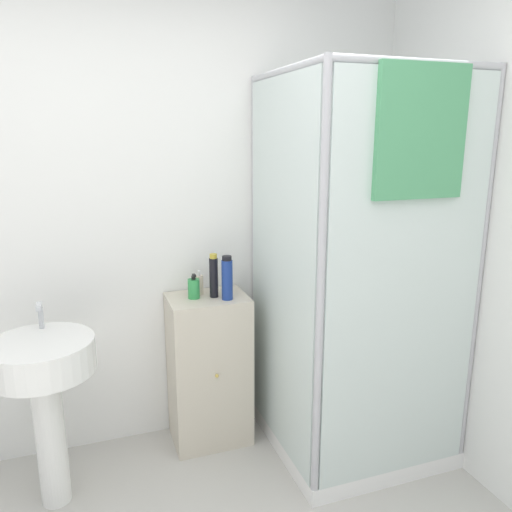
{
  "coord_description": "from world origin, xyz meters",
  "views": [
    {
      "loc": [
        -0.14,
        -1.02,
        1.73
      ],
      "look_at": [
        0.63,
        1.14,
        1.16
      ],
      "focal_mm": 35.0,
      "sensor_mm": 36.0,
      "label": 1
    }
  ],
  "objects_px": {
    "shampoo_bottle_tall_black": "(214,276)",
    "shampoo_bottle_blue": "(227,278)",
    "sink": "(44,380)",
    "soap_dispenser": "(194,288)",
    "lotion_bottle_white": "(199,284)"
  },
  "relations": [
    {
      "from": "sink",
      "to": "shampoo_bottle_blue",
      "type": "bearing_deg",
      "value": 10.86
    },
    {
      "from": "sink",
      "to": "shampoo_bottle_tall_black",
      "type": "distance_m",
      "value": 0.96
    },
    {
      "from": "sink",
      "to": "shampoo_bottle_tall_black",
      "type": "bearing_deg",
      "value": 15.46
    },
    {
      "from": "shampoo_bottle_tall_black",
      "to": "sink",
      "type": "bearing_deg",
      "value": -164.54
    },
    {
      "from": "soap_dispenser",
      "to": "lotion_bottle_white",
      "type": "xyz_separation_m",
      "value": [
        0.04,
        0.06,
        -0.0
      ]
    },
    {
      "from": "soap_dispenser",
      "to": "shampoo_bottle_tall_black",
      "type": "distance_m",
      "value": 0.13
    },
    {
      "from": "shampoo_bottle_tall_black",
      "to": "shampoo_bottle_blue",
      "type": "relative_size",
      "value": 1.01
    },
    {
      "from": "sink",
      "to": "shampoo_bottle_tall_black",
      "type": "height_order",
      "value": "shampoo_bottle_tall_black"
    },
    {
      "from": "soap_dispenser",
      "to": "shampoo_bottle_blue",
      "type": "xyz_separation_m",
      "value": [
        0.17,
        -0.08,
        0.06
      ]
    },
    {
      "from": "sink",
      "to": "shampoo_bottle_blue",
      "type": "relative_size",
      "value": 4.01
    },
    {
      "from": "shampoo_bottle_blue",
      "to": "lotion_bottle_white",
      "type": "relative_size",
      "value": 1.76
    },
    {
      "from": "shampoo_bottle_blue",
      "to": "lotion_bottle_white",
      "type": "distance_m",
      "value": 0.2
    },
    {
      "from": "soap_dispenser",
      "to": "lotion_bottle_white",
      "type": "bearing_deg",
      "value": 55.21
    },
    {
      "from": "shampoo_bottle_tall_black",
      "to": "shampoo_bottle_blue",
      "type": "bearing_deg",
      "value": -47.5
    },
    {
      "from": "shampoo_bottle_tall_black",
      "to": "lotion_bottle_white",
      "type": "bearing_deg",
      "value": 128.87
    }
  ]
}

